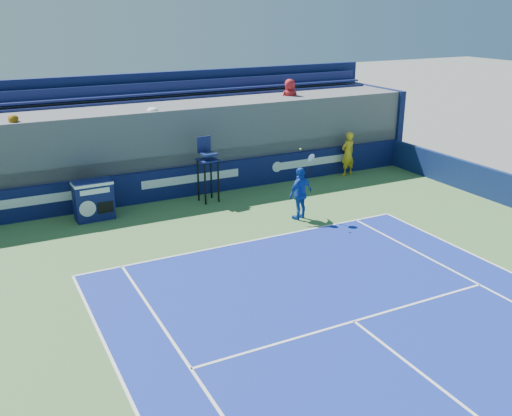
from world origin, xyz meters
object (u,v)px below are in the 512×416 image
ball_person (348,154)px  umpire_chair (207,162)px  tennis_player (300,193)px  match_clock (93,199)px

ball_person → umpire_chair: umpire_chair is taller
umpire_chair → tennis_player: (2.12, -3.25, -0.58)m
umpire_chair → tennis_player: tennis_player is taller
ball_person → tennis_player: 6.03m
match_clock → tennis_player: tennis_player is taller
ball_person → match_clock: ball_person is taller
match_clock → umpire_chair: (4.29, 0.02, 0.79)m
tennis_player → match_clock: bearing=153.2°
ball_person → tennis_player: size_ratio=0.74×
match_clock → tennis_player: 7.18m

